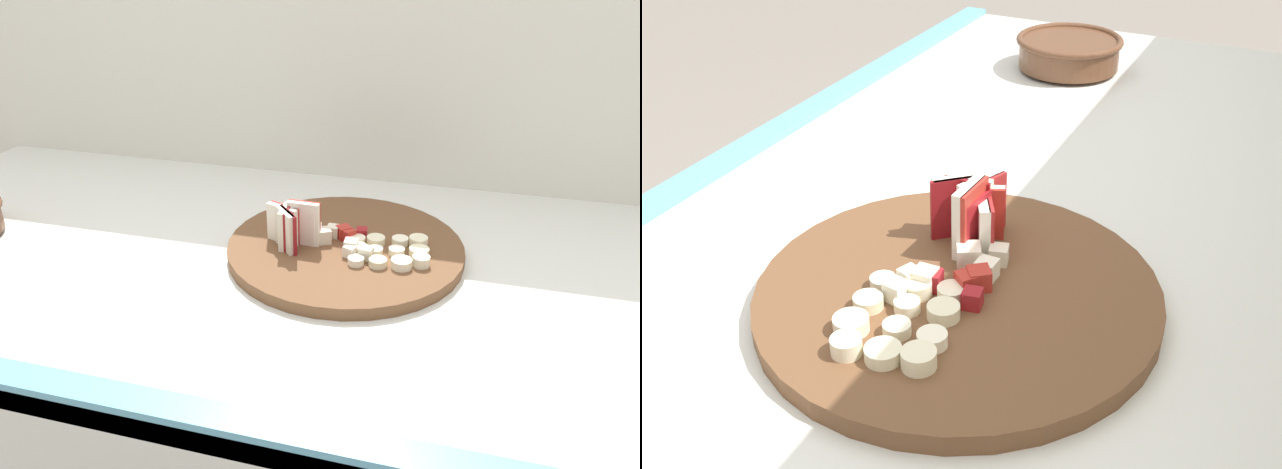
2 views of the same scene
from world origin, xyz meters
TOP-DOWN VIEW (x-y plane):
  - tile_backsplash at (0.00, 0.37)m, footprint 2.40×0.04m
  - cutting_board at (0.04, 0.04)m, footprint 0.35×0.35m
  - apple_wedge_fan at (-0.03, 0.02)m, footprint 0.08×0.07m
  - apple_dice_pile at (0.04, 0.03)m, footprint 0.11×0.09m
  - banana_slice_rows at (0.11, 0.02)m, footprint 0.12×0.10m

SIDE VIEW (x-z plane):
  - tile_backsplash at x=0.00m, z-range 0.00..1.39m
  - cutting_board at x=0.04m, z-range 0.89..0.91m
  - banana_slice_rows at x=0.11m, z-range 0.91..0.93m
  - apple_dice_pile at x=0.04m, z-range 0.91..0.93m
  - apple_wedge_fan at x=-0.03m, z-range 0.91..0.98m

